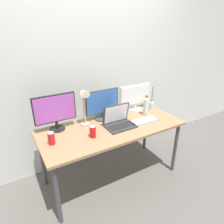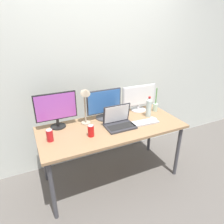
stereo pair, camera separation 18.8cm
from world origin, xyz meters
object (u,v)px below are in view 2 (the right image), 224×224
(monitor_center, at_px, (104,104))
(desk_lamp, at_px, (86,99))
(work_desk, at_px, (112,131))
(monitor_right, at_px, (139,98))
(keyboard_main, at_px, (143,123))
(bamboo_vase, at_px, (155,106))
(laptop_silver, at_px, (119,122))
(mouse_by_keyboard, at_px, (153,119))
(monitor_left, at_px, (56,109))
(soda_can_by_laptop, at_px, (50,135))
(water_bottle, at_px, (149,107))
(soda_can_near_keyboard, at_px, (91,131))

(monitor_center, relative_size, desk_lamp, 0.93)
(work_desk, distance_m, monitor_right, 0.64)
(monitor_right, bearing_deg, keyboard_main, -113.72)
(monitor_center, distance_m, bamboo_vase, 0.72)
(monitor_right, bearing_deg, laptop_silver, -146.38)
(keyboard_main, distance_m, mouse_by_keyboard, 0.17)
(keyboard_main, bearing_deg, monitor_left, 163.42)
(monitor_left, height_order, soda_can_by_laptop, monitor_left)
(bamboo_vase, relative_size, desk_lamp, 0.69)
(monitor_center, distance_m, desk_lamp, 0.30)
(work_desk, xyz_separation_m, monitor_left, (-0.57, 0.25, 0.29))
(monitor_right, height_order, soda_can_by_laptop, monitor_right)
(monitor_right, relative_size, mouse_by_keyboard, 4.77)
(soda_can_by_laptop, relative_size, bamboo_vase, 0.39)
(laptop_silver, height_order, desk_lamp, desk_lamp)
(soda_can_by_laptop, xyz_separation_m, desk_lamp, (0.45, 0.17, 0.26))
(monitor_left, height_order, water_bottle, monitor_left)
(laptop_silver, height_order, water_bottle, water_bottle)
(soda_can_near_keyboard, bearing_deg, water_bottle, 10.62)
(mouse_by_keyboard, bearing_deg, soda_can_by_laptop, 161.20)
(mouse_by_keyboard, distance_m, water_bottle, 0.16)
(water_bottle, bearing_deg, monitor_right, 92.48)
(work_desk, xyz_separation_m, water_bottle, (0.53, 0.05, 0.19))
(monitor_center, bearing_deg, monitor_left, 179.11)
(mouse_by_keyboard, distance_m, soda_can_near_keyboard, 0.82)
(work_desk, xyz_separation_m, mouse_by_keyboard, (0.53, -0.07, 0.08))
(laptop_silver, distance_m, keyboard_main, 0.30)
(laptop_silver, distance_m, bamboo_vase, 0.66)
(water_bottle, xyz_separation_m, desk_lamp, (-0.78, 0.10, 0.20))
(monitor_right, relative_size, desk_lamp, 1.04)
(desk_lamp, bearing_deg, monitor_right, 8.58)
(monitor_center, distance_m, monitor_right, 0.52)
(laptop_silver, height_order, soda_can_by_laptop, laptop_silver)
(bamboo_vase, bearing_deg, monitor_center, 172.90)
(water_bottle, bearing_deg, soda_can_near_keyboard, -169.38)
(monitor_center, xyz_separation_m, soda_can_by_laptop, (-0.70, -0.26, -0.13))
(monitor_center, xyz_separation_m, mouse_by_keyboard, (0.52, -0.30, -0.17))
(laptop_silver, distance_m, soda_can_by_laptop, 0.77)
(monitor_left, relative_size, desk_lamp, 0.98)
(monitor_right, height_order, bamboo_vase, monitor_right)
(monitor_left, xyz_separation_m, soda_can_near_keyboard, (0.27, -0.35, -0.16))
(laptop_silver, xyz_separation_m, soda_can_near_keyboard, (-0.36, -0.08, 0.01))
(water_bottle, distance_m, soda_can_near_keyboard, 0.84)
(monitor_right, bearing_deg, bamboo_vase, -32.78)
(monitor_left, relative_size, laptop_silver, 1.38)
(desk_lamp, bearing_deg, soda_can_near_keyboard, -99.27)
(mouse_by_keyboard, height_order, soda_can_near_keyboard, soda_can_near_keyboard)
(monitor_right, bearing_deg, water_bottle, -87.52)
(keyboard_main, xyz_separation_m, desk_lamp, (-0.61, 0.25, 0.31))
(monitor_right, xyz_separation_m, soda_can_near_keyboard, (-0.81, -0.38, -0.12))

